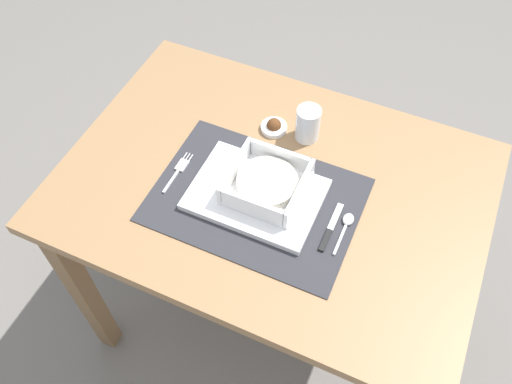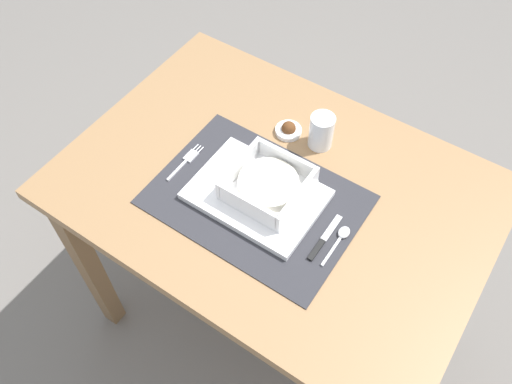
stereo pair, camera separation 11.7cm
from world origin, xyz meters
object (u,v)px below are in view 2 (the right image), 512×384
Objects in this scene: porridge_bowl at (268,185)px; condiment_saucer at (289,130)px; fork at (187,160)px; butter_knife at (323,240)px; dining_table at (274,213)px; drinking_glass at (321,132)px; spoon at (341,236)px.

condiment_saucer is (-0.06, 0.19, -0.03)m from porridge_bowl.
butter_knife is (0.38, -0.01, 0.00)m from fork.
drinking_glass reaches higher than dining_table.
porridge_bowl is 2.51× the size of condiment_saucer.
spoon is 1.70× the size of condiment_saucer.
butter_knife is at bearing -12.35° from porridge_bowl.
spoon is at bearing -37.50° from condiment_saucer.
porridge_bowl is 1.30× the size of fork.
condiment_saucer is at bearing 108.12° from porridge_bowl.
condiment_saucer reaches higher than dining_table.
drinking_glass is (0.23, 0.22, 0.04)m from fork.
drinking_glass is (-0.14, 0.24, 0.03)m from butter_knife.
butter_knife is 0.32m from condiment_saucer.
dining_table is at bearing 87.61° from porridge_bowl.
porridge_bowl reaches higher than spoon.
fork is 0.26m from condiment_saucer.
porridge_bowl is 1.48× the size of spoon.
butter_knife is (0.16, -0.07, 0.12)m from dining_table.
drinking_glass is at bearing 83.32° from dining_table.
dining_table is 14.87× the size of condiment_saucer.
porridge_bowl is 0.20m from drinking_glass.
porridge_bowl is at bearing 163.25° from butter_knife.
fork is 1.93× the size of condiment_saucer.
condiment_saucer is (-0.08, -0.01, -0.03)m from drinking_glass.
spoon is 0.32m from condiment_saucer.
butter_knife is at bearing -5.26° from fork.
spoon is (0.19, -0.01, -0.03)m from porridge_bowl.
fork is at bearing -165.11° from dining_table.
butter_knife is 0.28m from drinking_glass.
porridge_bowl is 1.26× the size of butter_knife.
drinking_glass reaches higher than porridge_bowl.
drinking_glass reaches higher than spoon.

